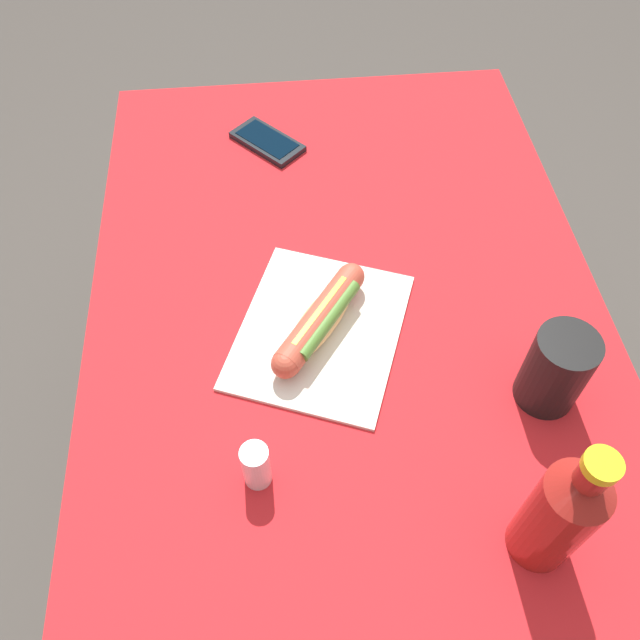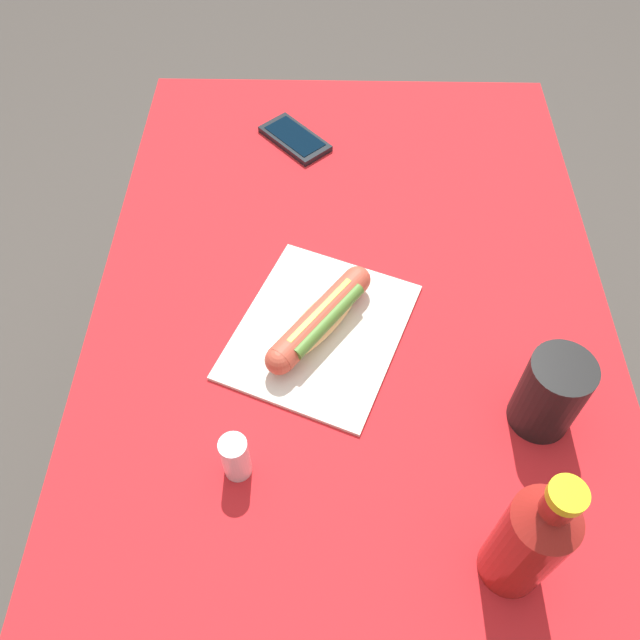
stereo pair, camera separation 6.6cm
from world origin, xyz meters
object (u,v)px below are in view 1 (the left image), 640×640
(drinking_cup, at_px, (556,370))
(soda_bottle, at_px, (561,513))
(salt_shaker, at_px, (256,466))
(hot_dog, at_px, (321,319))
(cell_phone, at_px, (267,141))

(drinking_cup, bearing_deg, soda_bottle, -19.43)
(salt_shaker, bearing_deg, hot_dog, 155.05)
(hot_dog, relative_size, salt_shaker, 2.52)
(soda_bottle, height_order, drinking_cup, soda_bottle)
(soda_bottle, relative_size, drinking_cup, 1.84)
(cell_phone, height_order, soda_bottle, soda_bottle)
(soda_bottle, bearing_deg, hot_dog, -145.76)
(drinking_cup, xyz_separation_m, salt_shaker, (0.08, -0.40, -0.03))
(cell_phone, bearing_deg, drinking_cup, 31.62)
(hot_dog, distance_m, cell_phone, 0.45)
(soda_bottle, xyz_separation_m, drinking_cup, (-0.20, 0.07, -0.04))
(soda_bottle, xyz_separation_m, salt_shaker, (-0.12, -0.33, -0.06))
(cell_phone, height_order, drinking_cup, drinking_cup)
(cell_phone, bearing_deg, hot_dog, 7.36)
(soda_bottle, relative_size, salt_shaker, 3.16)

